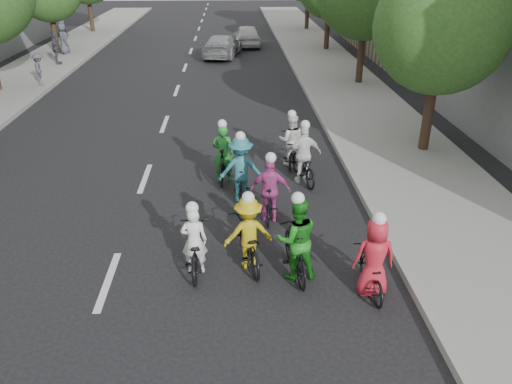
{
  "coord_description": "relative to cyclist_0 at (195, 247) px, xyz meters",
  "views": [
    {
      "loc": [
        2.57,
        -8.38,
        6.05
      ],
      "look_at": [
        3.09,
        1.9,
        1.0
      ],
      "focal_mm": 35.0,
      "sensor_mm": 36.0,
      "label": 1
    }
  ],
  "objects": [
    {
      "name": "cyclist_8",
      "position": [
        2.81,
        4.25,
        0.1
      ],
      "size": [
        1.05,
        1.94,
        1.84
      ],
      "rotation": [
        0.0,
        0.0,
        3.34
      ],
      "color": "black",
      "rests_on": "ground"
    },
    {
      "name": "cyclist_4",
      "position": [
        3.44,
        -0.93,
        0.09
      ],
      "size": [
        0.8,
        1.57,
        1.78
      ],
      "rotation": [
        0.0,
        0.0,
        3.15
      ],
      "color": "black",
      "rests_on": "ground"
    },
    {
      "name": "spectator_2",
      "position": [
        -9.38,
        23.31,
        0.54
      ],
      "size": [
        0.9,
        1.06,
        1.84
      ],
      "primitive_type": "imported",
      "rotation": [
        0.0,
        0.0,
        1.99
      ],
      "color": "#4A4C57",
      "rests_on": "sidewalk_left"
    },
    {
      "name": "cyclist_1",
      "position": [
        2.04,
        -0.3,
        0.19
      ],
      "size": [
        0.92,
        1.82,
        1.91
      ],
      "rotation": [
        0.0,
        0.0,
        3.25
      ],
      "color": "black",
      "rests_on": "ground"
    },
    {
      "name": "cyclist_3",
      "position": [
        1.7,
        2.04,
        0.13
      ],
      "size": [
        1.01,
        1.57,
        1.79
      ],
      "rotation": [
        0.0,
        0.0,
        3.01
      ],
      "color": "black",
      "rests_on": "ground"
    },
    {
      "name": "curb_left",
      "position": [
        -7.81,
        9.65,
        -0.44
      ],
      "size": [
        0.18,
        80.0,
        0.18
      ],
      "primitive_type": "cube",
      "color": "#999993",
      "rests_on": "ground"
    },
    {
      "name": "curb_right",
      "position": [
        4.29,
        9.65,
        -0.44
      ],
      "size": [
        0.18,
        80.0,
        0.18
      ],
      "primitive_type": "cube",
      "color": "#999993",
      "rests_on": "ground"
    },
    {
      "name": "spectator_1",
      "position": [
        -8.9,
        20.22,
        0.48
      ],
      "size": [
        0.68,
        1.08,
        1.72
      ],
      "primitive_type": "imported",
      "rotation": [
        0.0,
        0.0,
        1.85
      ],
      "color": "#474753",
      "rests_on": "sidewalk_left"
    },
    {
      "name": "follow_car_lead",
      "position": [
        0.32,
        22.59,
        0.13
      ],
      "size": [
        2.66,
        4.81,
        1.32
      ],
      "primitive_type": "imported",
      "rotation": [
        0.0,
        0.0,
        2.95
      ],
      "color": "#A9A9AE",
      "rests_on": "ground"
    },
    {
      "name": "spectator_0",
      "position": [
        -8.2,
        15.38,
        0.37
      ],
      "size": [
        0.84,
        1.1,
        1.5
      ],
      "primitive_type": "imported",
      "rotation": [
        0.0,
        0.0,
        1.9
      ],
      "color": "#51505D",
      "rests_on": "sidewalk_left"
    },
    {
      "name": "cyclist_5",
      "position": [
        0.55,
        4.41,
        0.11
      ],
      "size": [
        0.66,
        1.75,
        1.85
      ],
      "rotation": [
        0.0,
        0.0,
        3.03
      ],
      "color": "black",
      "rests_on": "ground"
    },
    {
      "name": "cyclist_6",
      "position": [
        2.6,
        5.54,
        0.08
      ],
      "size": [
        0.85,
        1.8,
        1.74
      ],
      "rotation": [
        0.0,
        0.0,
        3.01
      ],
      "color": "black",
      "rests_on": "ground"
    },
    {
      "name": "follow_car_trail",
      "position": [
        1.96,
        26.36,
        0.17
      ],
      "size": [
        1.82,
        4.17,
        1.4
      ],
      "primitive_type": "imported",
      "rotation": [
        0.0,
        0.0,
        3.18
      ],
      "color": "silver",
      "rests_on": "ground"
    },
    {
      "name": "tree_r_0",
      "position": [
        7.04,
        6.25,
        3.43
      ],
      "size": [
        4.0,
        4.0,
        5.97
      ],
      "color": "black",
      "rests_on": "ground"
    },
    {
      "name": "sidewalk_right",
      "position": [
        6.24,
        9.65,
        -0.46
      ],
      "size": [
        4.0,
        80.0,
        0.15
      ],
      "primitive_type": "cube",
      "color": "gray",
      "rests_on": "ground"
    },
    {
      "name": "cyclist_0",
      "position": [
        0.0,
        0.0,
        0.0
      ],
      "size": [
        0.63,
        1.75,
        1.61
      ],
      "rotation": [
        0.0,
        0.0,
        3.15
      ],
      "color": "black",
      "rests_on": "ground"
    },
    {
      "name": "cyclist_2",
      "position": [
        1.1,
        0.13,
        0.1
      ],
      "size": [
        1.11,
        1.95,
        1.73
      ],
      "rotation": [
        0.0,
        0.0,
        3.32
      ],
      "color": "black",
      "rests_on": "ground"
    },
    {
      "name": "ground",
      "position": [
        -1.76,
        -0.35,
        -0.53
      ],
      "size": [
        120.0,
        120.0,
        0.0
      ],
      "primitive_type": "plane",
      "color": "black",
      "rests_on": "ground"
    },
    {
      "name": "cyclist_7",
      "position": [
        1.02,
        3.19,
        0.23
      ],
      "size": [
        1.16,
        1.53,
        1.91
      ],
      "rotation": [
        0.0,
        0.0,
        3.18
      ],
      "color": "black",
      "rests_on": "ground"
    }
  ]
}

